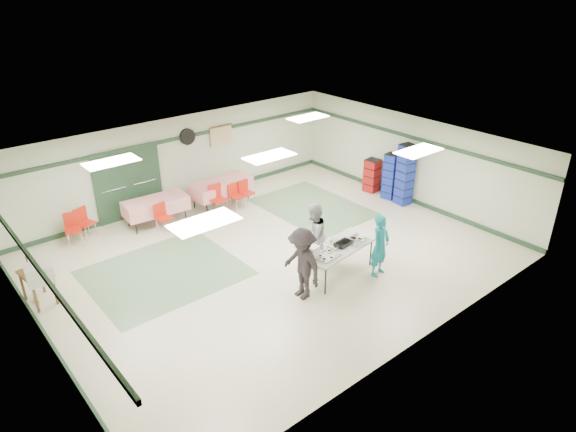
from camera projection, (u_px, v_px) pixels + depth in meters
floor at (271, 255)px, 13.17m from camera, size 11.00×11.00×0.00m
ceiling at (270, 155)px, 11.99m from camera, size 11.00×11.00×0.00m
wall_back at (180, 160)px, 15.69m from camera, size 11.00×0.00×11.00m
wall_front at (421, 286)px, 9.47m from camera, size 11.00×0.00×11.00m
wall_left at (35, 289)px, 9.41m from camera, size 0.00×9.00×9.00m
wall_right at (411, 159)px, 15.75m from camera, size 0.00×9.00×9.00m
trim_back at (178, 138)px, 15.36m from camera, size 11.00×0.06×0.10m
baseboard_back at (184, 199)px, 16.23m from camera, size 11.00×0.06×0.12m
trim_left at (28, 255)px, 9.12m from camera, size 0.06×9.00×0.10m
baseboard_left at (51, 343)px, 9.99m from camera, size 0.06×9.00×0.12m
trim_right at (413, 138)px, 15.43m from camera, size 0.06×9.00×0.10m
baseboard_right at (406, 198)px, 16.30m from camera, size 0.06×9.00×0.12m
green_patch_a at (165, 273)px, 12.42m from camera, size 3.50×3.00×0.01m
green_patch_b at (312, 207)px, 15.82m from camera, size 2.50×3.50×0.01m
double_door_left at (113, 188)px, 14.51m from camera, size 0.90×0.06×2.10m
double_door_right at (144, 180)px, 15.06m from camera, size 0.90×0.06×2.10m
door_frame at (129, 184)px, 14.76m from camera, size 2.00×0.03×2.15m
wall_fan at (187, 137)px, 15.51m from camera, size 0.50×0.10×0.50m
scroll_banner at (221, 136)px, 16.29m from camera, size 0.80×0.02×0.60m
serving_table at (339, 248)px, 12.06m from camera, size 2.09×1.05×0.76m
sheet_tray_right at (357, 240)px, 12.27m from camera, size 0.60×0.48×0.02m
sheet_tray_mid at (331, 246)px, 12.03m from camera, size 0.63×0.51×0.02m
sheet_tray_left at (327, 256)px, 11.60m from camera, size 0.58×0.47×0.02m
baking_pan at (343, 243)px, 12.08m from camera, size 0.46×0.32×0.08m
foam_box_stack at (313, 252)px, 11.53m from camera, size 0.27×0.25×0.28m
volunteer_teal at (380, 246)px, 12.04m from camera, size 0.62×0.46×1.55m
volunteer_grey at (313, 236)px, 12.37m from camera, size 0.95×0.83×1.66m
volunteer_dark at (302, 264)px, 11.16m from camera, size 0.66×1.11×1.69m
dining_table_a at (221, 186)px, 15.85m from camera, size 2.02×1.03×0.77m
dining_table_b at (156, 205)px, 14.58m from camera, size 1.84×0.92×0.77m
chair_a at (235, 193)px, 15.56m from camera, size 0.41×0.41×0.79m
chair_b at (217, 196)px, 15.17m from camera, size 0.43×0.43×0.93m
chair_c at (245, 190)px, 15.78m from camera, size 0.42×0.42×0.81m
chair_d at (162, 215)px, 14.15m from camera, size 0.46×0.46×0.84m
chair_loose_a at (83, 220)px, 13.83m from camera, size 0.51×0.51×0.86m
chair_loose_b at (73, 226)px, 13.49m from camera, size 0.51×0.51×0.88m
crate_stack_blue_a at (405, 175)px, 15.65m from camera, size 0.47×0.47×1.92m
crate_stack_red at (372, 175)px, 16.74m from camera, size 0.47×0.47×1.10m
crate_stack_blue_b at (390, 176)px, 16.13m from camera, size 0.45×0.45×1.49m
printer_table at (36, 278)px, 11.07m from camera, size 0.62×0.86×0.74m
office_printer at (39, 273)px, 10.62m from camera, size 0.58×0.52×0.41m
broom at (30, 276)px, 11.09m from camera, size 0.07×0.20×1.23m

